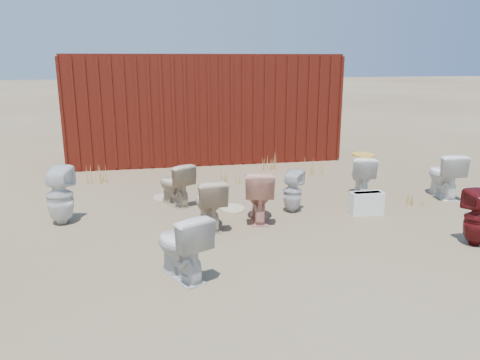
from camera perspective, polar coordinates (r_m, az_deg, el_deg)
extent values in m
plane|color=brown|center=(6.58, 1.03, -5.94)|extent=(100.00, 100.00, 0.00)
cube|color=#4A0D0C|center=(11.35, -4.61, 8.97)|extent=(6.00, 2.40, 2.40)
imported|color=#E39783|center=(6.80, 2.30, -1.85)|extent=(0.56, 0.82, 0.77)
imported|color=silver|center=(5.09, -7.18, -7.92)|extent=(0.69, 0.83, 0.74)
imported|color=#560E11|center=(6.62, 26.97, -4.17)|extent=(0.32, 0.33, 0.72)
imported|color=white|center=(8.68, 23.62, 0.58)|extent=(0.51, 0.80, 0.77)
imported|color=silver|center=(7.12, -21.11, -1.81)|extent=(0.46, 0.46, 0.83)
imported|color=#C2AD8E|center=(7.60, -7.93, -0.49)|extent=(0.67, 0.78, 0.69)
imported|color=#C9B093|center=(6.51, -3.79, -2.85)|extent=(0.46, 0.74, 0.72)
imported|color=white|center=(8.25, 14.66, 0.46)|extent=(0.60, 0.80, 0.72)
imported|color=silver|center=(7.23, 6.42, -1.40)|extent=(0.42, 0.42, 0.65)
ellipsoid|color=gold|center=(8.17, 14.83, 2.99)|extent=(0.36, 0.46, 0.02)
cube|color=white|center=(7.36, 15.16, -2.76)|extent=(0.50, 0.21, 0.35)
ellipsoid|color=beige|center=(7.39, -0.93, -3.50)|extent=(0.40, 0.51, 0.02)
ellipsoid|color=tan|center=(8.06, -9.31, -2.14)|extent=(0.38, 0.48, 0.02)
cone|color=#A47E41|center=(9.35, -17.06, 0.70)|extent=(0.36, 0.36, 0.32)
cone|color=#A47E41|center=(8.99, -1.21, 0.56)|extent=(0.32, 0.32, 0.25)
cone|color=#A47E41|center=(9.71, 8.88, 1.74)|extent=(0.36, 0.36, 0.35)
cone|color=#A47E41|center=(9.35, -5.84, 1.02)|extent=(0.30, 0.30, 0.25)
cone|color=#A47E41|center=(10.07, 3.43, 2.31)|extent=(0.34, 0.34, 0.33)
cone|color=#A47E41|center=(8.11, 20.70, -2.08)|extent=(0.28, 0.28, 0.22)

